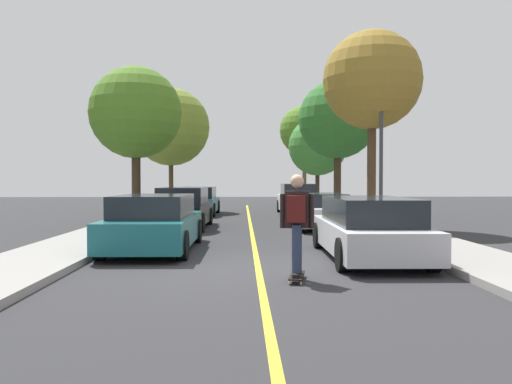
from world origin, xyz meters
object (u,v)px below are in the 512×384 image
object	(u,v)px
street_tree_right_far	(318,147)
street_tree_left_nearest	(136,113)
street_tree_right_nearest	(372,81)
street_tree_right_farthest	(305,131)
parked_car_right_near	(319,211)
parked_car_left_far	(199,201)
skateboarder	(297,218)
street_tree_right_near	(338,120)
fire_hydrant	(410,228)
streetlamp	(381,132)
parked_car_right_nearest	(368,228)
skateboard	(297,276)
parked_car_left_near	(183,209)
street_tree_left_near	(171,127)
parked_car_left_nearest	(154,223)
parked_car_right_far	(298,200)

from	to	relation	value
street_tree_right_far	street_tree_left_nearest	bearing A→B (deg)	-126.21
street_tree_right_nearest	street_tree_right_farthest	size ratio (longest dim) A/B	0.97
parked_car_right_near	street_tree_right_nearest	bearing A→B (deg)	-16.00
parked_car_left_far	skateboarder	size ratio (longest dim) A/B	2.58
street_tree_right_near	fire_hydrant	distance (m)	11.59
streetlamp	parked_car_right_nearest	bearing A→B (deg)	-108.39
parked_car_right_nearest	skateboard	size ratio (longest dim) A/B	5.38
parked_car_left_near	street_tree_right_far	xyz separation A→B (m)	(6.58, 11.83, 2.98)
street_tree_left_near	skateboarder	distance (m)	19.63
parked_car_left_near	street_tree_right_near	size ratio (longest dim) A/B	0.69
parked_car_left_near	parked_car_left_far	xyz separation A→B (m)	(-0.00, 6.55, -0.03)
parked_car_left_far	street_tree_left_nearest	xyz separation A→B (m)	(-1.73, -6.07, 3.46)
parked_car_left_nearest	street_tree_right_near	bearing A→B (deg)	59.68
street_tree_right_far	skateboard	world-z (taller)	street_tree_right_far
parked_car_left_nearest	fire_hydrant	world-z (taller)	parked_car_left_nearest
street_tree_right_nearest	skateboard	world-z (taller)	street_tree_right_nearest
parked_car_left_nearest	parked_car_right_far	world-z (taller)	parked_car_right_far
parked_car_right_near	street_tree_left_near	bearing A→B (deg)	124.81
street_tree_left_near	street_tree_right_farthest	distance (m)	12.03
streetlamp	street_tree_right_farthest	bearing A→B (deg)	90.06
parked_car_left_far	street_tree_right_nearest	distance (m)	10.69
streetlamp	skateboard	bearing A→B (deg)	-115.01
parked_car_right_far	street_tree_right_far	size ratio (longest dim) A/B	0.88
parked_car_right_near	street_tree_right_farthest	bearing A→B (deg)	84.56
parked_car_right_nearest	skateboarder	distance (m)	3.02
parked_car_left_far	skateboarder	bearing A→B (deg)	-79.18
street_tree_left_nearest	streetlamp	size ratio (longest dim) A/B	1.04
street_tree_left_nearest	street_tree_right_nearest	world-z (taller)	street_tree_right_nearest
parked_car_left_near	parked_car_left_far	bearing A→B (deg)	90.02
street_tree_right_farthest	street_tree_right_nearest	bearing A→B (deg)	-90.00
parked_car_left_far	street_tree_right_nearest	bearing A→B (deg)	-47.38
street_tree_right_nearest	skateboard	xyz separation A→B (m)	(-3.53, -8.73, -5.02)
parked_car_right_nearest	skateboard	world-z (taller)	parked_car_right_nearest
parked_car_right_near	street_tree_right_farthest	size ratio (longest dim) A/B	0.64
fire_hydrant	street_tree_right_nearest	bearing A→B (deg)	87.21
street_tree_left_nearest	parked_car_left_far	bearing A→B (deg)	74.11
parked_car_right_nearest	fire_hydrant	world-z (taller)	parked_car_right_nearest
street_tree_right_near	parked_car_right_nearest	bearing A→B (deg)	-97.83
parked_car_right_far	street_tree_left_near	world-z (taller)	street_tree_left_near
skateboard	skateboarder	xyz separation A→B (m)	(-0.01, -0.03, 0.98)
parked_car_left_far	street_tree_left_near	xyz separation A→B (m)	(-1.73, 2.81, 3.88)
parked_car_right_near	parked_car_right_far	size ratio (longest dim) A/B	0.96
parked_car_left_nearest	fire_hydrant	size ratio (longest dim) A/B	6.23
street_tree_right_nearest	street_tree_right_farthest	world-z (taller)	street_tree_right_farthest
parked_car_right_near	streetlamp	world-z (taller)	streetlamp
parked_car_left_nearest	parked_car_left_far	bearing A→B (deg)	90.00
parked_car_left_near	fire_hydrant	world-z (taller)	parked_car_left_near
street_tree_left_nearest	skateboarder	size ratio (longest dim) A/B	3.32
parked_car_left_far	street_tree_right_nearest	xyz separation A→B (m)	(6.58, -7.15, 4.45)
parked_car_right_far	street_tree_left_nearest	size ratio (longest dim) A/B	0.82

